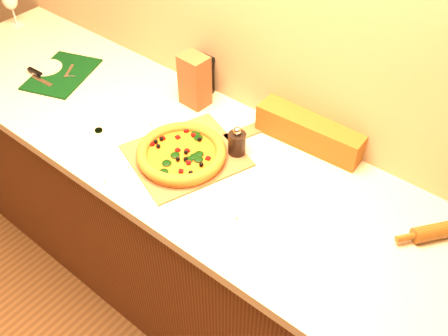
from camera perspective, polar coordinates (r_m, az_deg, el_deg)
cabinet at (r=2.06m, az=-1.26°, el=-8.70°), size 2.80×0.65×0.86m
countertop at (r=1.72m, az=-1.49°, el=0.41°), size 2.84×0.68×0.04m
pizza_peel at (r=1.73m, az=-3.94°, el=1.61°), size 0.43×0.53×0.01m
pizza at (r=1.70m, az=-4.87°, el=1.68°), size 0.31×0.31×0.04m
cutting_board at (r=2.23m, az=-18.12°, el=10.17°), size 0.31×0.36×0.02m
bottle_cap at (r=1.88m, az=-14.14°, el=4.20°), size 0.04×0.04×0.01m
pepper_grinder at (r=1.70m, az=1.49°, el=2.85°), size 0.06×0.06×0.12m
bread_bag at (r=1.78m, az=10.00°, el=4.36°), size 0.40×0.15×0.11m
wine_glass at (r=2.63m, az=-23.28°, el=17.14°), size 0.07×0.07×0.17m
paper_bag at (r=1.91m, az=-3.38°, el=9.95°), size 0.11×0.09×0.21m
dark_jar at (r=1.99m, az=-2.39°, el=10.71°), size 0.09×0.09×0.15m
side_plate at (r=2.28m, az=-19.60°, el=10.67°), size 0.16×0.16×0.01m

